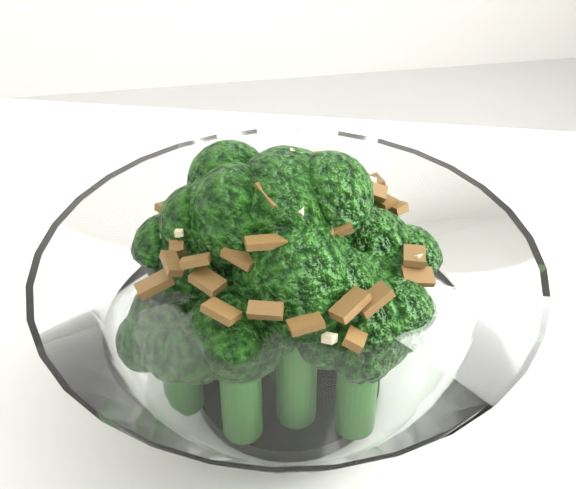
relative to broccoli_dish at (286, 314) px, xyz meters
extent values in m
cylinder|color=white|center=(0.00, 0.00, -0.05)|extent=(0.10, 0.10, 0.01)
cylinder|color=#1E5516|center=(0.04, 0.00, -0.01)|extent=(0.02, 0.02, 0.07)
sphere|color=#194F0E|center=(0.04, 0.00, 0.03)|extent=(0.05, 0.05, 0.05)
cylinder|color=#1E5516|center=(0.05, 0.03, -0.02)|extent=(0.02, 0.02, 0.05)
sphere|color=#194F0E|center=(0.05, 0.03, 0.01)|extent=(0.05, 0.05, 0.05)
cylinder|color=#1E5516|center=(-0.02, 0.01, 0.00)|extent=(0.02, 0.02, 0.09)
sphere|color=#194F0E|center=(-0.02, 0.01, 0.05)|extent=(0.06, 0.06, 0.06)
cylinder|color=#1E5516|center=(-0.04, 0.02, -0.01)|extent=(0.02, 0.02, 0.06)
sphere|color=#194F0E|center=(-0.04, 0.02, 0.03)|extent=(0.05, 0.05, 0.05)
cylinder|color=#1E5516|center=(0.00, 0.00, 0.00)|extent=(0.02, 0.02, 0.10)
sphere|color=#194F0E|center=(0.00, 0.00, 0.07)|extent=(0.06, 0.06, 0.06)
cylinder|color=#1E5516|center=(-0.06, -0.01, -0.02)|extent=(0.02, 0.02, 0.05)
sphere|color=#194F0E|center=(-0.06, -0.01, 0.01)|extent=(0.05, 0.05, 0.05)
cylinder|color=#1E5516|center=(0.03, -0.04, -0.02)|extent=(0.02, 0.02, 0.06)
sphere|color=#194F0E|center=(0.03, -0.04, 0.03)|extent=(0.05, 0.05, 0.05)
cylinder|color=#1E5516|center=(-0.03, -0.03, -0.02)|extent=(0.02, 0.02, 0.06)
sphere|color=#194F0E|center=(-0.03, -0.03, 0.02)|extent=(0.05, 0.05, 0.05)
cylinder|color=#1E5516|center=(0.01, 0.05, -0.02)|extent=(0.02, 0.02, 0.05)
sphere|color=#194F0E|center=(0.01, 0.05, 0.02)|extent=(0.05, 0.05, 0.05)
cylinder|color=#1E5516|center=(0.00, -0.03, 0.00)|extent=(0.02, 0.02, 0.08)
sphere|color=#194F0E|center=(0.00, -0.03, 0.05)|extent=(0.05, 0.05, 0.05)
cube|color=brown|center=(0.03, 0.05, 0.05)|extent=(0.02, 0.02, 0.01)
cube|color=brown|center=(0.03, -0.05, 0.05)|extent=(0.02, 0.01, 0.01)
cube|color=brown|center=(-0.05, -0.01, 0.05)|extent=(0.01, 0.02, 0.01)
cube|color=brown|center=(0.02, 0.03, 0.06)|extent=(0.02, 0.02, 0.01)
cube|color=brown|center=(-0.01, -0.03, 0.07)|extent=(0.02, 0.01, 0.01)
cube|color=brown|center=(-0.03, 0.05, 0.05)|extent=(0.01, 0.02, 0.01)
cube|color=brown|center=(-0.04, -0.03, 0.05)|extent=(0.02, 0.02, 0.01)
cube|color=brown|center=(-0.02, -0.01, 0.08)|extent=(0.02, 0.01, 0.01)
cube|color=brown|center=(-0.06, -0.02, 0.04)|extent=(0.02, 0.01, 0.01)
cube|color=brown|center=(-0.04, -0.02, 0.06)|extent=(0.01, 0.01, 0.01)
cube|color=brown|center=(-0.02, 0.01, 0.08)|extent=(0.02, 0.01, 0.01)
cube|color=brown|center=(-0.01, -0.01, 0.08)|extent=(0.02, 0.02, 0.01)
cube|color=brown|center=(0.01, 0.02, 0.07)|extent=(0.02, 0.01, 0.01)
cube|color=brown|center=(-0.03, 0.03, 0.06)|extent=(0.02, 0.02, 0.01)
cube|color=brown|center=(0.05, 0.04, 0.05)|extent=(0.01, 0.02, 0.01)
cube|color=brown|center=(0.05, 0.04, 0.04)|extent=(0.01, 0.01, 0.01)
cube|color=brown|center=(0.02, 0.05, 0.06)|extent=(0.01, 0.02, 0.01)
cube|color=brown|center=(0.02, 0.01, 0.08)|extent=(0.02, 0.01, 0.01)
cube|color=brown|center=(0.00, 0.02, 0.08)|extent=(0.01, 0.02, 0.01)
cube|color=brown|center=(0.06, 0.02, 0.05)|extent=(0.01, 0.02, 0.01)
cube|color=brown|center=(0.02, -0.02, 0.07)|extent=(0.01, 0.01, 0.01)
cube|color=brown|center=(0.00, -0.06, 0.05)|extent=(0.02, 0.01, 0.01)
cube|color=brown|center=(-0.02, 0.02, 0.07)|extent=(0.02, 0.02, 0.01)
cube|color=brown|center=(0.05, 0.02, 0.05)|extent=(0.01, 0.02, 0.01)
cube|color=brown|center=(0.06, -0.03, 0.04)|extent=(0.02, 0.01, 0.01)
cube|color=brown|center=(-0.02, -0.05, 0.05)|extent=(0.02, 0.01, 0.01)
cube|color=brown|center=(0.02, -0.06, 0.05)|extent=(0.02, 0.02, 0.01)
cube|color=brown|center=(0.01, -0.03, 0.07)|extent=(0.01, 0.01, 0.01)
cube|color=brown|center=(-0.05, 0.00, 0.05)|extent=(0.01, 0.02, 0.01)
cube|color=brown|center=(0.02, -0.06, 0.04)|extent=(0.01, 0.02, 0.01)
cube|color=brown|center=(0.06, -0.02, 0.05)|extent=(0.01, 0.02, 0.00)
cube|color=brown|center=(-0.03, -0.03, 0.06)|extent=(0.02, 0.02, 0.01)
cube|color=brown|center=(0.03, 0.02, 0.07)|extent=(0.02, 0.01, 0.01)
cube|color=brown|center=(-0.05, 0.02, 0.05)|extent=(0.02, 0.02, 0.01)
cube|color=brown|center=(0.02, 0.04, 0.06)|extent=(0.02, 0.01, 0.01)
cube|color=brown|center=(-0.04, -0.05, 0.05)|extent=(0.02, 0.02, 0.01)
cube|color=brown|center=(-0.03, 0.01, 0.07)|extent=(0.02, 0.02, 0.01)
cube|color=brown|center=(-0.01, 0.05, 0.06)|extent=(0.02, 0.01, 0.01)
cube|color=brown|center=(-0.03, 0.01, 0.07)|extent=(0.02, 0.02, 0.01)
cube|color=brown|center=(0.05, 0.02, 0.06)|extent=(0.02, 0.01, 0.01)
cube|color=brown|center=(0.01, 0.00, 0.09)|extent=(0.02, 0.02, 0.01)
cube|color=beige|center=(0.01, 0.05, 0.06)|extent=(0.01, 0.01, 0.00)
cube|color=beige|center=(-0.01, 0.00, 0.09)|extent=(0.00, 0.00, 0.00)
cube|color=beige|center=(-0.02, 0.02, 0.07)|extent=(0.00, 0.00, 0.00)
cube|color=beige|center=(0.00, -0.02, 0.08)|extent=(0.01, 0.01, 0.01)
cube|color=beige|center=(-0.01, -0.01, 0.09)|extent=(0.01, 0.01, 0.01)
cube|color=beige|center=(0.05, 0.04, 0.04)|extent=(0.01, 0.01, 0.01)
cube|color=beige|center=(0.00, 0.01, 0.09)|extent=(0.00, 0.00, 0.00)
cube|color=beige|center=(0.05, 0.03, 0.06)|extent=(0.01, 0.01, 0.01)
cube|color=beige|center=(-0.06, 0.01, 0.05)|extent=(0.01, 0.01, 0.00)
cube|color=beige|center=(-0.05, 0.00, 0.06)|extent=(0.00, 0.01, 0.00)
cube|color=beige|center=(-0.03, 0.04, 0.05)|extent=(0.01, 0.01, 0.00)
cube|color=beige|center=(0.01, -0.06, 0.04)|extent=(0.01, 0.01, 0.01)
cube|color=beige|center=(0.01, 0.03, 0.07)|extent=(0.01, 0.01, 0.01)
cube|color=beige|center=(0.01, 0.02, 0.08)|extent=(0.01, 0.01, 0.00)
cube|color=beige|center=(0.06, -0.02, 0.05)|extent=(0.01, 0.01, 0.01)
camera|label=1|loc=(-0.05, -0.33, 0.31)|focal=55.00mm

